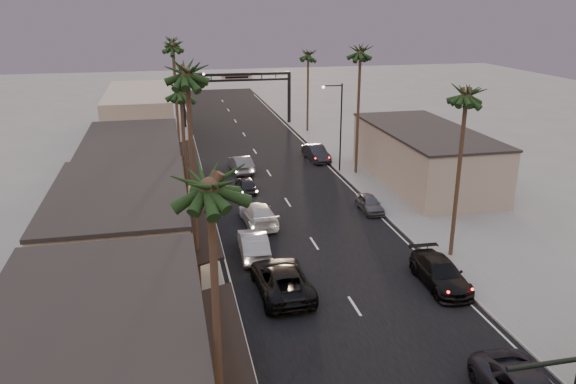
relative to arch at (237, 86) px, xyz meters
name	(u,v)px	position (x,y,z in m)	size (l,w,h in m)	color
ground	(281,192)	(0.00, -30.00, -5.53)	(200.00, 200.00, 0.00)	slate
road	(271,176)	(0.00, -25.00, -5.53)	(14.00, 120.00, 0.02)	black
sidewalk_left	(173,162)	(-9.50, -18.00, -5.47)	(5.00, 92.00, 0.12)	slate
sidewalk_right	(340,153)	(9.50, -18.00, -5.47)	(5.00, 92.00, 0.12)	slate
storefront_near	(101,370)	(-13.00, -58.00, -2.78)	(8.00, 12.00, 5.50)	#B8AD8C
storefront_mid	(122,234)	(-13.00, -44.00, -2.78)	(8.00, 14.00, 5.50)	gray
storefront_far	(133,168)	(-13.00, -28.00, -3.03)	(8.00, 16.00, 5.00)	#B8AD8C
storefront_dist	(141,115)	(-13.00, -5.00, -2.53)	(8.00, 20.00, 6.00)	gray
building_right	(424,157)	(14.00, -30.00, -3.03)	(8.00, 18.00, 5.00)	gray
arch	(237,86)	(0.00, 0.00, 0.00)	(15.20, 0.40, 7.27)	black
streetlight_right	(338,121)	(6.92, -25.00, -0.20)	(2.13, 0.30, 9.00)	black
streetlight_left	(191,104)	(-6.92, -12.00, -0.20)	(2.13, 0.30, 9.00)	black
palm_la	(210,174)	(-8.60, -61.00, 5.91)	(3.20, 3.20, 13.20)	#38281C
palm_lb	(187,66)	(-8.60, -48.00, 7.85)	(3.20, 3.20, 15.20)	#38281C
palm_lc	(180,86)	(-8.60, -34.00, 4.94)	(3.20, 3.20, 12.20)	#38281C
palm_ld	(173,43)	(-8.60, -15.00, 6.88)	(3.20, 3.20, 14.20)	#38281C
palm_ra	(467,88)	(8.60, -46.00, 5.91)	(3.20, 3.20, 13.20)	#38281C
palm_rb	(361,48)	(8.60, -26.00, 6.88)	(3.20, 3.20, 14.20)	#38281C
palm_rc	(308,52)	(8.60, -6.00, 4.94)	(3.20, 3.20, 12.20)	#38281C
palm_far	(172,39)	(-8.30, 8.00, 5.91)	(3.20, 3.20, 13.20)	#38281C
oncoming_pickup	(282,279)	(-3.76, -48.55, -4.64)	(2.98, 6.45, 1.79)	black
oncoming_silver	(253,244)	(-4.59, -43.05, -4.68)	(1.81, 5.18, 1.71)	gray
oncoming_white	(258,214)	(-3.32, -37.42, -4.70)	(2.33, 5.74, 1.66)	#B3B3B3
oncoming_dgrey	(246,184)	(-3.10, -29.27, -4.85)	(1.61, 4.01, 1.36)	black
oncoming_grey_far	(241,164)	(-2.70, -22.88, -4.70)	(1.77, 5.08, 1.67)	#4F4F54
curbside_black	(440,273)	(5.91, -49.71, -4.71)	(2.29, 5.64, 1.64)	black
curbside_grey	(370,204)	(6.20, -36.55, -4.87)	(1.57, 3.91, 1.33)	#46454A
curbside_far	(316,153)	(5.96, -20.32, -4.71)	(1.75, 5.02, 1.66)	black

